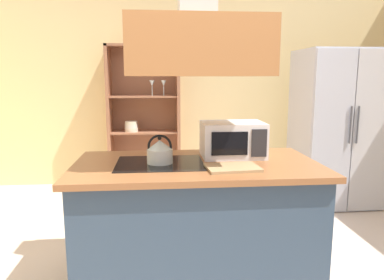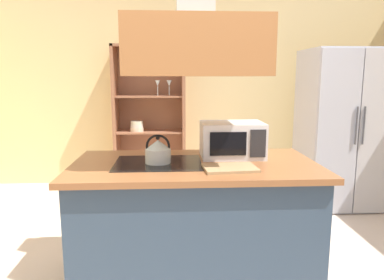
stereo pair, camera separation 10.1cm
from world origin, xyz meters
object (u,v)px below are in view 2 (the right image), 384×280
Objects in this scene: kettle at (158,151)px; dish_cabinet at (150,125)px; cutting_board at (230,168)px; microwave at (232,140)px; refrigerator at (342,129)px.

dish_cabinet is at bearing 94.71° from kettle.
microwave is (0.07, 0.38, 0.12)m from cutting_board.
microwave reaches higher than kettle.
dish_cabinet reaches higher than kettle.
kettle is at bearing -85.29° from dish_cabinet.
refrigerator is at bearing 37.21° from kettle.
refrigerator is at bearing 42.41° from microwave.
refrigerator is 2.59m from kettle.
dish_cabinet is 9.52× the size of kettle.
cutting_board is at bearing -101.07° from microwave.
microwave reaches higher than cutting_board.
refrigerator is 2.06m from microwave.
dish_cabinet is 2.47m from kettle.
microwave is at bearing 18.24° from kettle.
dish_cabinet reaches higher than cutting_board.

